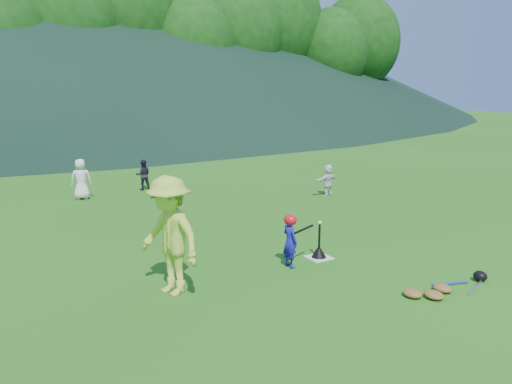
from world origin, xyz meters
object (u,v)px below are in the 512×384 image
batter_child (290,242)px  equipment_pile (443,288)px  fielder_a (81,179)px  home_plate (319,257)px  fielder_d (328,180)px  adult_coach (170,236)px  batting_tee (319,252)px  fielder_b (143,175)px

batter_child → equipment_pile: bearing=-147.6°
batter_child → fielder_a: fielder_a is taller
batter_child → fielder_a: (-2.17, 8.12, 0.12)m
home_plate → fielder_d: size_ratio=0.45×
fielder_a → fielder_d: (6.79, -3.41, -0.12)m
home_plate → fielder_a: (-2.96, 8.00, 0.61)m
home_plate → adult_coach: size_ratio=0.23×
batter_child → batting_tee: 0.88m
equipment_pile → fielder_a: bearing=109.7°
fielder_b → batting_tee: bearing=110.5°
adult_coach → fielder_a: (0.21, 8.16, -0.37)m
batter_child → equipment_pile: (1.55, -2.28, -0.44)m
fielder_b → adult_coach: bearing=89.6°
batter_child → fielder_d: batter_child is taller
fielder_a → fielder_b: bearing=-155.5°
home_plate → fielder_a: 8.55m
fielder_a → equipment_pile: bearing=122.7°
batter_child → batting_tee: (0.79, 0.12, -0.37)m
batting_tee → equipment_pile: batting_tee is taller
fielder_a → batting_tee: bearing=123.4°
batter_child → batting_tee: size_ratio=1.48×
batting_tee → equipment_pile: bearing=-72.5°
fielder_b → batting_tee: fielder_b is taller
fielder_b → fielder_a: bearing=25.9°
batter_child → fielder_a: 8.41m
fielder_d → fielder_a: bearing=-39.6°
fielder_d → batting_tee: 5.99m
batter_child → adult_coach: 2.43m
batter_child → adult_coach: (-2.38, -0.03, 0.48)m
home_plate → fielder_b: 8.48m
home_plate → fielder_d: fielder_d is taller
home_plate → adult_coach: (-3.17, -0.16, 0.98)m
adult_coach → home_plate: bearing=73.3°
adult_coach → fielder_b: bearing=145.6°
home_plate → batting_tee: batting_tee is taller
fielder_d → batter_child: bearing=32.6°
adult_coach → fielder_a: bearing=159.0°
home_plate → fielder_b: (-0.89, 8.42, 0.50)m
fielder_b → equipment_pile: size_ratio=0.56×
adult_coach → equipment_pile: size_ratio=1.10×
fielder_a → equipment_pile: 11.06m
batter_child → batting_tee: bearing=-82.8°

